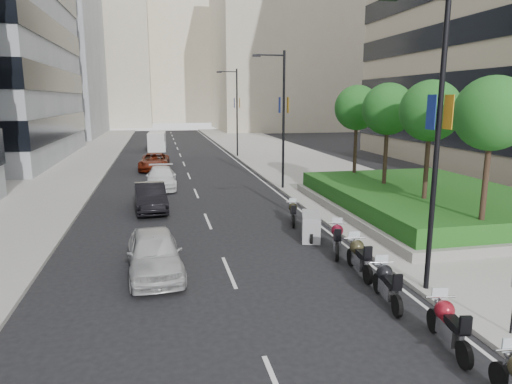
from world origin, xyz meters
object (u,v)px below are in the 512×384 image
object	(u,v)px
motorcycle_6	(293,213)
car_a	(154,253)
lamp_post_2	(236,108)
car_c	(161,178)
lamp_post_1	(281,113)
motorcycle_5	(311,227)
lamp_post_0	(433,131)
motorcycle_2	(387,284)
delivery_van	(157,142)
motorcycle_3	(359,257)
car_b	(151,197)
car_d	(154,162)
motorcycle_1	(448,325)
motorcycle_4	(337,239)

from	to	relation	value
motorcycle_6	car_a	xyz separation A→B (m)	(-6.57, -5.29, 0.24)
lamp_post_2	car_c	xyz separation A→B (m)	(-7.82, -15.76, -4.35)
lamp_post_2	car_c	world-z (taller)	lamp_post_2
lamp_post_1	motorcycle_5	world-z (taller)	lamp_post_1
lamp_post_0	car_a	bearing A→B (deg)	157.61
lamp_post_2	motorcycle_2	size ratio (longest dim) A/B	4.01
lamp_post_1	delivery_van	world-z (taller)	lamp_post_1
motorcycle_6	car_c	world-z (taller)	car_c
motorcycle_3	car_b	size ratio (longest dim) A/B	0.52
lamp_post_0	car_a	size ratio (longest dim) A/B	2.00
car_d	lamp_post_1	bearing A→B (deg)	-48.58
motorcycle_1	car_c	world-z (taller)	car_c
lamp_post_1	car_b	world-z (taller)	lamp_post_1
lamp_post_1	car_a	distance (m)	16.47
motorcycle_3	lamp_post_1	bearing A→B (deg)	0.28
motorcycle_2	car_b	distance (m)	15.02
car_a	car_b	distance (m)	9.46
motorcycle_3	car_c	world-z (taller)	car_c
motorcycle_5	car_c	bearing A→B (deg)	42.26
lamp_post_2	car_d	xyz separation A→B (m)	(-8.32, -7.30, -4.34)
motorcycle_1	motorcycle_2	size ratio (longest dim) A/B	1.00
car_b	motorcycle_4	bearing A→B (deg)	-54.68
motorcycle_2	lamp_post_1	bearing A→B (deg)	3.23
motorcycle_3	motorcycle_5	size ratio (longest dim) A/B	1.18
motorcycle_2	motorcycle_3	size ratio (longest dim) A/B	0.96
motorcycle_4	lamp_post_1	bearing A→B (deg)	15.77
car_a	delivery_van	world-z (taller)	delivery_van
car_c	motorcycle_5	bearing A→B (deg)	-63.92
lamp_post_1	motorcycle_5	bearing A→B (deg)	-98.23
lamp_post_0	motorcycle_4	distance (m)	6.17
car_c	motorcycle_3	bearing A→B (deg)	-68.62
lamp_post_1	car_c	world-z (taller)	lamp_post_1
motorcycle_3	motorcycle_6	world-z (taller)	motorcycle_3
motorcycle_1	motorcycle_5	size ratio (longest dim) A/B	1.13
lamp_post_0	lamp_post_1	bearing A→B (deg)	90.00
lamp_post_0	car_d	world-z (taller)	lamp_post_0
motorcycle_2	car_d	world-z (taller)	car_d
lamp_post_1	delivery_van	bearing A→B (deg)	106.97
motorcycle_4	motorcycle_1	bearing A→B (deg)	-159.10
motorcycle_1	motorcycle_2	world-z (taller)	motorcycle_1
delivery_van	motorcycle_1	bearing A→B (deg)	-78.71
motorcycle_2	motorcycle_6	distance (m)	9.12
motorcycle_1	delivery_van	distance (m)	47.01
car_a	car_d	world-z (taller)	car_a
motorcycle_3	delivery_van	bearing A→B (deg)	14.36
motorcycle_1	car_d	size ratio (longest dim) A/B	0.43
motorcycle_4	car_a	world-z (taller)	car_a
motorcycle_6	motorcycle_2	bearing A→B (deg)	-164.60
lamp_post_2	car_b	world-z (taller)	lamp_post_2
car_a	car_c	xyz separation A→B (m)	(0.37, 15.87, -0.05)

